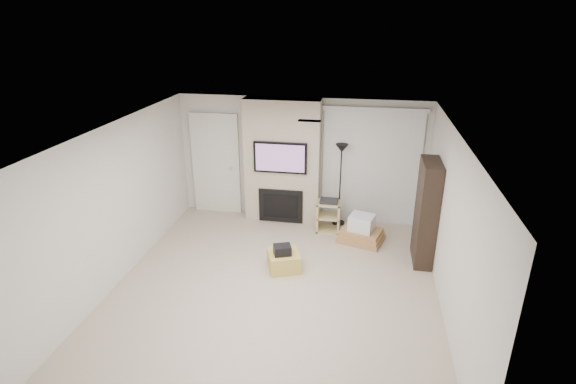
% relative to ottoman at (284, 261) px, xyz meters
% --- Properties ---
extents(floor, '(5.00, 5.50, 0.00)m').
position_rel_ottoman_xyz_m(floor, '(-0.03, -0.59, -0.15)').
color(floor, '#B9A894').
rests_on(floor, ground).
extents(ceiling, '(5.00, 5.50, 0.00)m').
position_rel_ottoman_xyz_m(ceiling, '(-0.03, -0.59, 2.35)').
color(ceiling, white).
rests_on(ceiling, wall_back).
extents(wall_back, '(5.00, 0.00, 2.50)m').
position_rel_ottoman_xyz_m(wall_back, '(-0.03, 2.16, 1.10)').
color(wall_back, silver).
rests_on(wall_back, ground).
extents(wall_front, '(5.00, 0.00, 2.50)m').
position_rel_ottoman_xyz_m(wall_front, '(-0.03, -3.34, 1.10)').
color(wall_front, silver).
rests_on(wall_front, ground).
extents(wall_left, '(0.00, 5.50, 2.50)m').
position_rel_ottoman_xyz_m(wall_left, '(-2.53, -0.59, 1.10)').
color(wall_left, silver).
rests_on(wall_left, ground).
extents(wall_right, '(0.00, 5.50, 2.50)m').
position_rel_ottoman_xyz_m(wall_right, '(2.47, -0.59, 1.10)').
color(wall_right, silver).
rests_on(wall_right, ground).
extents(hvac_vent, '(0.35, 0.18, 0.01)m').
position_rel_ottoman_xyz_m(hvac_vent, '(0.37, 0.21, 2.35)').
color(hvac_vent, silver).
rests_on(hvac_vent, ceiling).
extents(ottoman, '(0.64, 0.64, 0.30)m').
position_rel_ottoman_xyz_m(ottoman, '(0.00, 0.00, 0.00)').
color(ottoman, gold).
rests_on(ottoman, floor).
extents(black_bag, '(0.34, 0.30, 0.16)m').
position_rel_ottoman_xyz_m(black_bag, '(-0.01, -0.05, 0.23)').
color(black_bag, black).
rests_on(black_bag, ottoman).
extents(fireplace_wall, '(1.50, 0.47, 2.50)m').
position_rel_ottoman_xyz_m(fireplace_wall, '(-0.38, 1.95, 1.09)').
color(fireplace_wall, '#BAAC97').
rests_on(fireplace_wall, floor).
extents(entry_door, '(1.02, 0.11, 2.14)m').
position_rel_ottoman_xyz_m(entry_door, '(-1.83, 2.12, 0.90)').
color(entry_door, silver).
rests_on(entry_door, floor).
extents(vertical_blinds, '(1.98, 0.10, 2.37)m').
position_rel_ottoman_xyz_m(vertical_blinds, '(1.37, 2.10, 1.12)').
color(vertical_blinds, silver).
rests_on(vertical_blinds, floor).
extents(floor_lamp, '(0.25, 0.25, 1.68)m').
position_rel_ottoman_xyz_m(floor_lamp, '(0.79, 1.91, 1.17)').
color(floor_lamp, black).
rests_on(floor_lamp, floor).
extents(av_stand, '(0.45, 0.38, 0.66)m').
position_rel_ottoman_xyz_m(av_stand, '(0.61, 1.56, 0.20)').
color(av_stand, '#D1BA7D').
rests_on(av_stand, floor).
extents(box_stack, '(0.93, 0.80, 0.53)m').
position_rel_ottoman_xyz_m(box_stack, '(1.26, 1.21, 0.05)').
color(box_stack, '#B17E4D').
rests_on(box_stack, floor).
extents(bookshelf, '(0.30, 0.80, 1.80)m').
position_rel_ottoman_xyz_m(bookshelf, '(2.31, 0.71, 0.75)').
color(bookshelf, black).
rests_on(bookshelf, floor).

